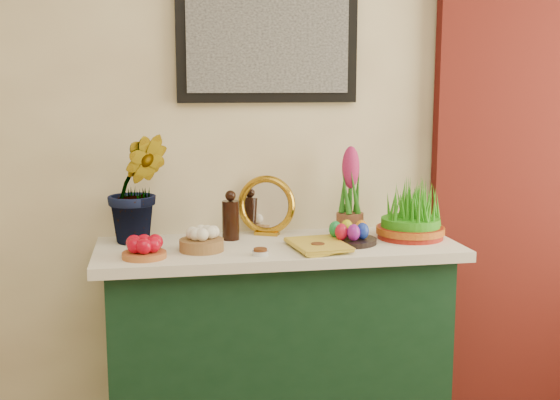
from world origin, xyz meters
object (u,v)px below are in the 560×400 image
object	(u,v)px
book	(294,246)
mirror	(266,206)
wheatgrass_sabzeh	(411,214)
sideboard	(278,356)
hyacinth_green	(137,171)

from	to	relation	value
book	mirror	bearing A→B (deg)	92.88
mirror	book	size ratio (longest dim) A/B	0.96
mirror	book	xyz separation A→B (m)	(0.05, -0.31, -0.10)
mirror	wheatgrass_sabzeh	world-z (taller)	mirror
sideboard	book	bearing A→B (deg)	-74.18
wheatgrass_sabzeh	hyacinth_green	bearing A→B (deg)	173.43
hyacinth_green	wheatgrass_sabzeh	xyz separation A→B (m)	(1.08, -0.12, -0.19)
sideboard	mirror	size ratio (longest dim) A/B	5.26
hyacinth_green	mirror	world-z (taller)	hyacinth_green
wheatgrass_sabzeh	sideboard	bearing A→B (deg)	179.61
book	sideboard	bearing A→B (deg)	98.83
hyacinth_green	wheatgrass_sabzeh	distance (m)	1.10
sideboard	book	distance (m)	0.50
sideboard	wheatgrass_sabzeh	world-z (taller)	wheatgrass_sabzeh
sideboard	book	world-z (taller)	book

